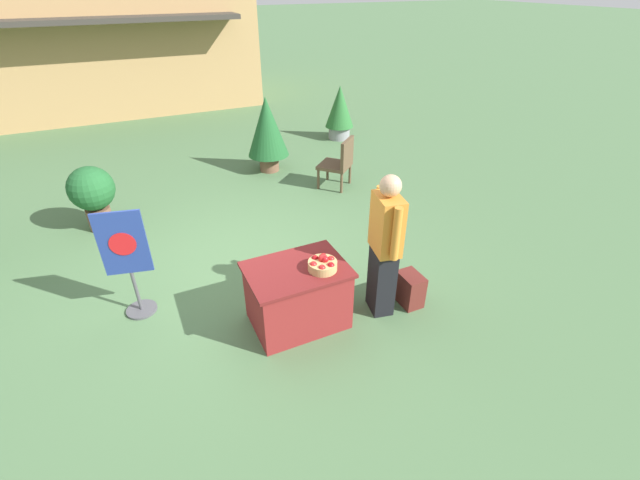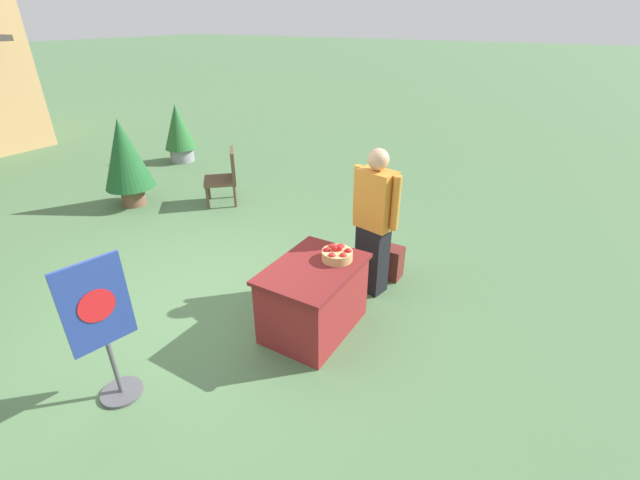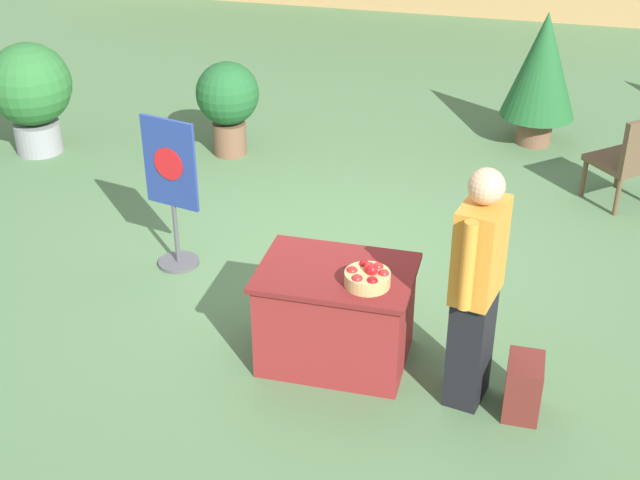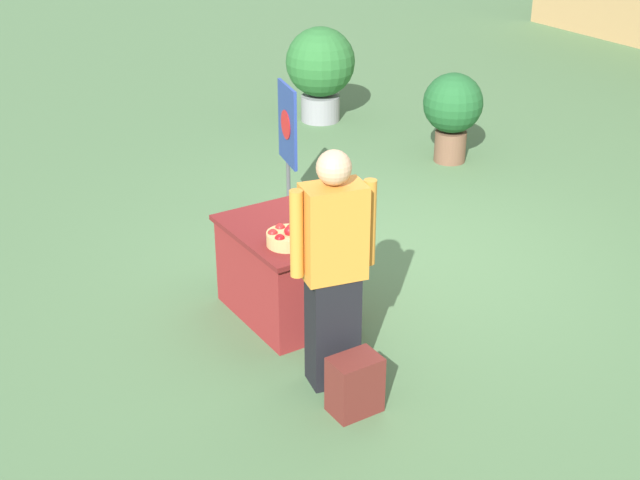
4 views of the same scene
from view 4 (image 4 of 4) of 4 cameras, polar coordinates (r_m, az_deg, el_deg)
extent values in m
plane|color=#4C7047|center=(8.24, 4.42, -1.09)|extent=(120.00, 120.00, 0.00)
cube|color=maroon|center=(7.15, -2.13, -2.18)|extent=(1.04, 0.75, 0.73)
cube|color=maroon|center=(6.98, -2.18, 0.59)|extent=(1.11, 0.80, 0.04)
cylinder|color=tan|center=(6.70, -2.10, 0.10)|extent=(0.32, 0.32, 0.10)
sphere|color=red|center=(6.60, -1.52, 0.09)|extent=(0.08, 0.08, 0.08)
sphere|color=red|center=(6.68, -1.17, 0.43)|extent=(0.08, 0.08, 0.08)
sphere|color=#A30F14|center=(6.76, -1.56, 0.74)|extent=(0.08, 0.08, 0.08)
sphere|color=red|center=(6.76, -2.57, 0.75)|extent=(0.08, 0.08, 0.08)
sphere|color=red|center=(6.68, -3.04, 0.38)|extent=(0.08, 0.08, 0.08)
sphere|color=#A30F14|center=(6.59, -2.59, 0.05)|extent=(0.08, 0.08, 0.08)
sphere|color=red|center=(6.67, -1.86, 0.70)|extent=(0.08, 0.08, 0.08)
sphere|color=red|center=(6.64, -1.98, 0.57)|extent=(0.08, 0.08, 0.08)
cube|color=black|center=(6.29, 0.82, -5.74)|extent=(0.30, 0.38, 0.85)
cube|color=orange|center=(5.93, 0.87, 0.53)|extent=(0.34, 0.46, 0.67)
sphere|color=tan|center=(5.75, 0.90, 4.66)|extent=(0.24, 0.24, 0.24)
cylinder|color=orange|center=(5.84, -1.51, 0.38)|extent=(0.09, 0.09, 0.62)
cylinder|color=orange|center=(6.01, 3.18, 1.13)|extent=(0.09, 0.09, 0.62)
cube|color=maroon|center=(6.11, 2.25, -9.24)|extent=(0.24, 0.34, 0.42)
cylinder|color=#4C4C51|center=(9.04, -2.00, 1.63)|extent=(0.36, 0.36, 0.03)
cylinder|color=#4C4C51|center=(8.93, -2.03, 3.33)|extent=(0.04, 0.04, 0.55)
cube|color=navy|center=(8.69, -2.10, 7.40)|extent=(0.51, 0.14, 0.79)
cylinder|color=red|center=(8.69, -2.22, 7.38)|extent=(0.28, 0.07, 0.29)
cylinder|color=gray|center=(11.89, 0.02, 8.45)|extent=(0.51, 0.51, 0.34)
sphere|color=#28662D|center=(11.72, 0.03, 11.33)|extent=(0.90, 0.90, 0.90)
cylinder|color=brown|center=(10.55, 8.33, 5.95)|extent=(0.37, 0.37, 0.36)
sphere|color=#1E5628|center=(10.39, 8.51, 8.67)|extent=(0.69, 0.69, 0.69)
camera|label=1|loc=(6.89, -38.01, 18.88)|focal=24.00mm
camera|label=2|loc=(8.70, -25.63, 18.72)|focal=24.00mm
camera|label=3|loc=(4.76, -62.68, 16.79)|focal=50.00mm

